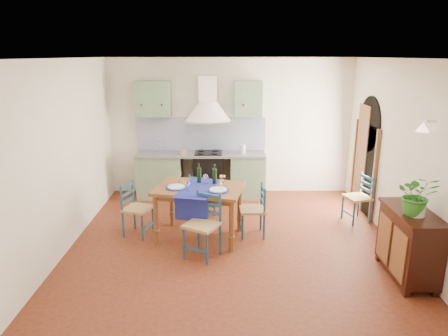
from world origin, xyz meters
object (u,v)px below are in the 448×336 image
at_px(dining_table, 199,193).
at_px(potted_plant, 417,195).
at_px(chair_near, 203,225).
at_px(sideboard, 409,242).

relative_size(dining_table, potted_plant, 2.87).
bearing_deg(dining_table, chair_near, -81.61).
bearing_deg(sideboard, potted_plant, -107.93).
bearing_deg(potted_plant, chair_near, 165.08).
bearing_deg(dining_table, sideboard, -23.41).
relative_size(chair_near, sideboard, 0.90).
relative_size(chair_near, potted_plant, 1.82).
distance_m(dining_table, chair_near, 0.68).
xyz_separation_m(dining_table, chair_near, (0.09, -0.62, -0.26)).
height_order(dining_table, sideboard, dining_table).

